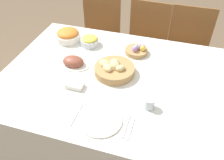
# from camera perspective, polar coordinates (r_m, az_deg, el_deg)

# --- Properties ---
(ground_plane) EXTENTS (12.00, 12.00, 0.00)m
(ground_plane) POSITION_cam_1_polar(r_m,az_deg,el_deg) (2.20, 1.01, -14.30)
(ground_plane) COLOR brown
(dining_table) EXTENTS (1.62, 1.18, 0.75)m
(dining_table) POSITION_cam_1_polar(r_m,az_deg,el_deg) (1.91, 1.14, -7.85)
(dining_table) COLOR silver
(dining_table) RESTS_ON ground
(chair_far_left) EXTENTS (0.43, 0.43, 0.87)m
(chair_far_left) POSITION_cam_1_polar(r_m,az_deg,el_deg) (2.66, -3.29, 10.68)
(chair_far_left) COLOR brown
(chair_far_left) RESTS_ON ground
(chair_far_center) EXTENTS (0.44, 0.44, 0.87)m
(chair_far_center) POSITION_cam_1_polar(r_m,az_deg,el_deg) (2.55, 8.01, 8.89)
(chair_far_center) COLOR brown
(chair_far_center) RESTS_ON ground
(chair_far_right) EXTENTS (0.42, 0.42, 0.87)m
(chair_far_right) POSITION_cam_1_polar(r_m,az_deg,el_deg) (2.54, 17.59, 7.08)
(chair_far_right) COLOR brown
(chair_far_right) RESTS_ON ground
(bread_basket) EXTENTS (0.28, 0.28, 0.09)m
(bread_basket) POSITION_cam_1_polar(r_m,az_deg,el_deg) (1.66, 0.45, 2.68)
(bread_basket) COLOR #AD8451
(bread_basket) RESTS_ON dining_table
(egg_basket) EXTENTS (0.18, 0.18, 0.08)m
(egg_basket) POSITION_cam_1_polar(r_m,az_deg,el_deg) (1.87, 6.03, 7.16)
(egg_basket) COLOR #AD8451
(egg_basket) RESTS_ON dining_table
(ham_platter) EXTENTS (0.24, 0.17, 0.08)m
(ham_platter) POSITION_cam_1_polar(r_m,az_deg,el_deg) (1.76, -9.29, 4.27)
(ham_platter) COLOR silver
(ham_platter) RESTS_ON dining_table
(carrot_bowl) EXTENTS (0.21, 0.21, 0.10)m
(carrot_bowl) POSITION_cam_1_polar(r_m,az_deg,el_deg) (2.05, -10.54, 10.53)
(carrot_bowl) COLOR silver
(carrot_bowl) RESTS_ON dining_table
(pineapple_bowl) EXTENTS (0.15, 0.15, 0.08)m
(pineapple_bowl) POSITION_cam_1_polar(r_m,az_deg,el_deg) (1.97, -5.37, 9.39)
(pineapple_bowl) COLOR silver
(pineapple_bowl) RESTS_ON dining_table
(dinner_plate) EXTENTS (0.25, 0.25, 0.01)m
(dinner_plate) POSITION_cam_1_polar(r_m,az_deg,el_deg) (1.37, -2.78, -9.63)
(dinner_plate) COLOR silver
(dinner_plate) RESTS_ON dining_table
(fork) EXTENTS (0.01, 0.17, 0.00)m
(fork) POSITION_cam_1_polar(r_m,az_deg,el_deg) (1.41, -8.58, -8.24)
(fork) COLOR silver
(fork) RESTS_ON dining_table
(knife) EXTENTS (0.01, 0.17, 0.00)m
(knife) POSITION_cam_1_polar(r_m,az_deg,el_deg) (1.34, 3.38, -11.12)
(knife) COLOR silver
(knife) RESTS_ON dining_table
(spoon) EXTENTS (0.01, 0.17, 0.00)m
(spoon) POSITION_cam_1_polar(r_m,az_deg,el_deg) (1.34, 4.64, -11.40)
(spoon) COLOR silver
(spoon) RESTS_ON dining_table
(drinking_cup) EXTENTS (0.06, 0.06, 0.07)m
(drinking_cup) POSITION_cam_1_polar(r_m,az_deg,el_deg) (1.43, 8.96, -5.55)
(drinking_cup) COLOR silver
(drinking_cup) RESTS_ON dining_table
(butter_dish) EXTENTS (0.12, 0.07, 0.03)m
(butter_dish) POSITION_cam_1_polar(r_m,az_deg,el_deg) (1.58, -8.93, -1.26)
(butter_dish) COLOR silver
(butter_dish) RESTS_ON dining_table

